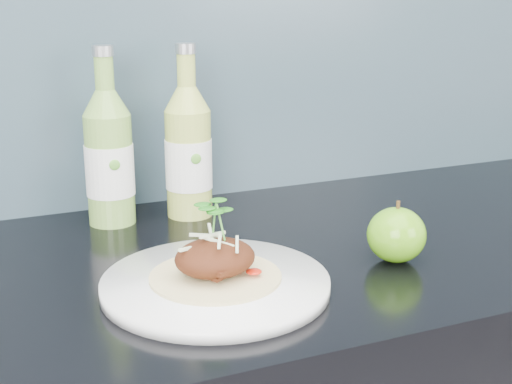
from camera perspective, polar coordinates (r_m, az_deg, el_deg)
dinner_plate at (r=0.88m, az=-3.26°, el=-7.36°), size 0.35×0.35×0.02m
pork_taco at (r=0.87m, az=-3.30°, el=-5.12°), size 0.16×0.16×0.10m
green_apple at (r=0.97m, az=11.17°, el=-3.38°), size 0.10×0.10×0.08m
cider_bottle_left at (r=1.12m, az=-11.67°, el=2.69°), size 0.08×0.08×0.27m
cider_bottle_right at (r=1.14m, az=-5.43°, el=3.19°), size 0.10×0.10×0.27m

